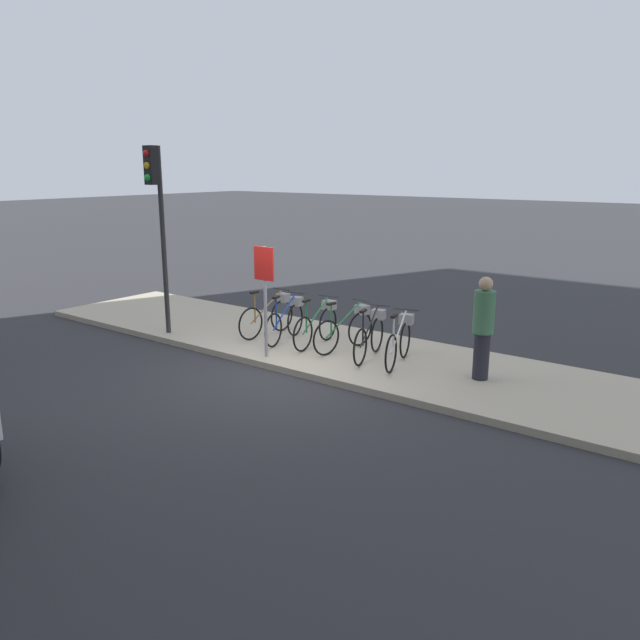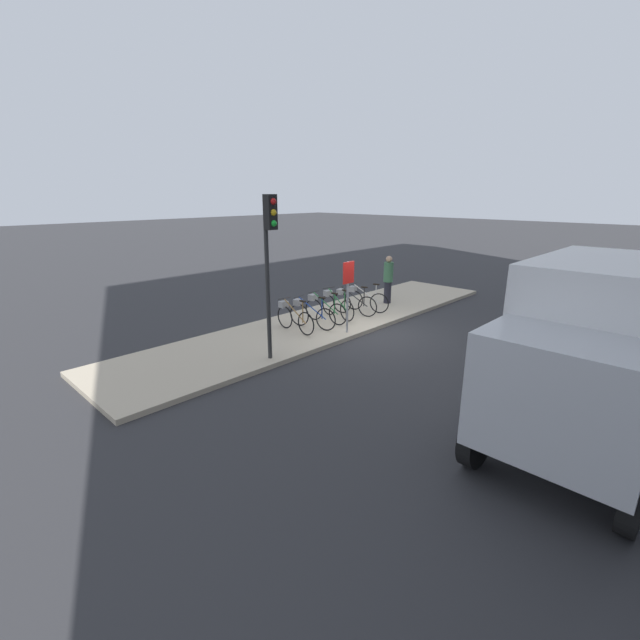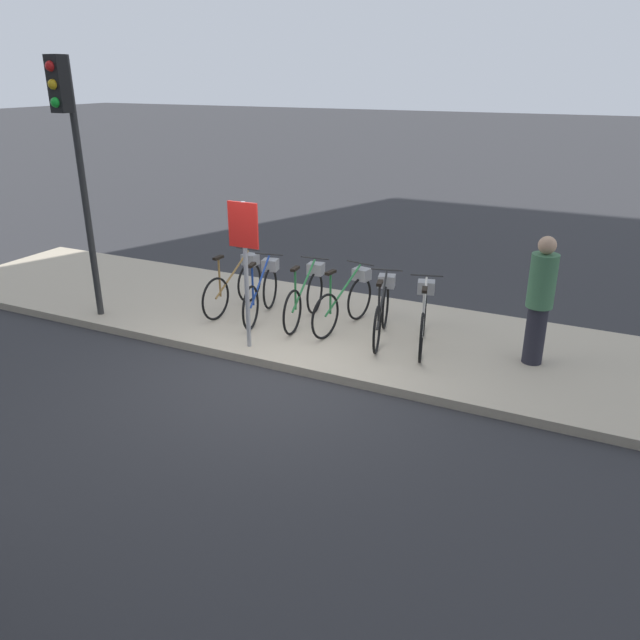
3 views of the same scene
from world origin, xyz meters
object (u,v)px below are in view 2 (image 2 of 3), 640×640
Objects in this scene: parked_bicycle_0 at (293,316)px; pedestrian at (388,278)px; parked_bicycle_2 at (323,308)px; parked_bicycle_4 at (352,302)px; truck at (598,345)px; sign_post at (348,285)px; traffic_light at (269,245)px; parked_bicycle_3 at (336,304)px; parked_bicycle_1 at (310,313)px; parked_bicycle_5 at (364,298)px.

pedestrian is at bearing -0.32° from parked_bicycle_0.
parked_bicycle_4 is at bearing -4.13° from parked_bicycle_2.
truck is 2.68× the size of pedestrian.
parked_bicycle_2 is 3.39m from pedestrian.
parked_bicycle_2 is 0.78× the size of sign_post.
traffic_light is at bearing -164.92° from parked_bicycle_4.
parked_bicycle_0 is 1.26m from parked_bicycle_2.
parked_bicycle_3 is 4.57m from traffic_light.
parked_bicycle_1 is at bearing 110.78° from sign_post.
parked_bicycle_1 is 0.41× the size of traffic_light.
parked_bicycle_4 is at bearing 179.02° from parked_bicycle_5.
pedestrian is at bearing 10.90° from traffic_light.
parked_bicycle_0 is 1.02× the size of parked_bicycle_1.
truck is 9.01m from pedestrian.
parked_bicycle_5 is (2.58, 0.01, 0.00)m from parked_bicycle_1.
sign_post reaches higher than parked_bicycle_2.
parked_bicycle_0 and parked_bicycle_4 have the same top height.
parked_bicycle_3 is 1.24m from parked_bicycle_5.
traffic_light reaches higher than truck.
parked_bicycle_0 is 0.93× the size of pedestrian.
parked_bicycle_4 is (0.62, -0.15, 0.00)m from parked_bicycle_3.
parked_bicycle_5 is at bearing 13.17° from traffic_light.
traffic_light is (-3.09, -1.26, 2.29)m from parked_bicycle_2.
parked_bicycle_4 is at bearing 68.47° from truck.
parked_bicycle_5 is 0.91× the size of pedestrian.
parked_bicycle_3 and parked_bicycle_4 have the same top height.
traffic_light is (-4.97, -1.16, 2.29)m from parked_bicycle_5.
sign_post is (-3.64, -1.19, 0.49)m from pedestrian.
traffic_light reaches higher than parked_bicycle_2.
pedestrian reaches higher than parked_bicycle_4.
parked_bicycle_0 is 7.58m from truck.
pedestrian is at bearing 18.14° from sign_post.
truck is at bearing -102.43° from parked_bicycle_2.
parked_bicycle_5 is 0.34× the size of truck.
parked_bicycle_3 is 1.84m from sign_post.
parked_bicycle_0 is at bearing 168.04° from parked_bicycle_1.
parked_bicycle_0 and parked_bicycle_3 have the same top height.
parked_bicycle_5 is 0.76× the size of sign_post.
parked_bicycle_0 is 3.19m from traffic_light.
traffic_light reaches higher than parked_bicycle_4.
parked_bicycle_5 is 2.62m from sign_post.
parked_bicycle_2 is at bearing 76.79° from sign_post.
sign_post is (2.80, 0.05, -1.34)m from traffic_light.
parked_bicycle_3 is at bearing 166.64° from parked_bicycle_4.
traffic_light is (-3.73, -1.32, 2.29)m from parked_bicycle_3.
sign_post is at bearing -69.22° from parked_bicycle_1.
parked_bicycle_0 is 1.91m from parked_bicycle_3.
parked_bicycle_5 is at bearing -7.30° from parked_bicycle_3.
parked_bicycle_3 is 2.75m from pedestrian.
sign_post is at bearing -152.74° from parked_bicycle_5.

